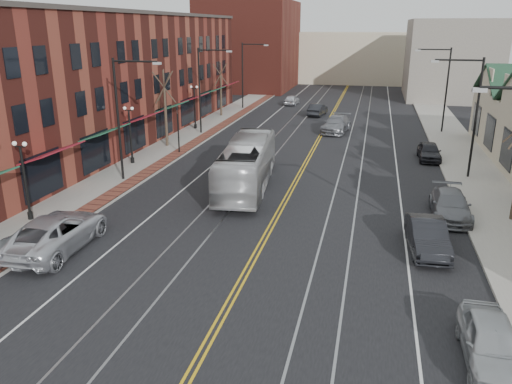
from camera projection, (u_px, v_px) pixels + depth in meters
The scene contains 28 objects.
ground at pixel (209, 340), 16.80m from camera, with size 160.00×160.00×0.00m, color black.
sidewalk_left at pixel (142, 164), 37.87m from camera, with size 4.00×120.00×0.15m, color gray.
sidewalk_right at pixel (481, 187), 32.62m from camera, with size 4.00×120.00×0.15m, color gray.
building_left at pixel (100, 80), 44.14m from camera, with size 10.00×50.00×11.00m, color maroon.
backdrop_left at pixel (250, 46), 82.71m from camera, with size 14.00×18.00×14.00m, color maroon.
backdrop_mid at pixel (352, 57), 93.85m from camera, with size 22.00×14.00×9.00m, color #C1B094.
backdrop_right at pixel (450, 59), 71.79m from camera, with size 12.00×16.00×11.00m, color slate.
streetlight_l_1 at pixel (123, 107), 32.40m from camera, with size 3.33×0.25×8.00m.
streetlight_l_2 at pixel (204, 82), 47.17m from camera, with size 3.33×0.25×8.00m.
streetlight_l_3 at pixel (246, 69), 61.94m from camera, with size 3.33×0.25×8.00m.
streetlight_r_1 at pixel (470, 106), 33.11m from camera, with size 3.33×0.25×8.00m.
streetlight_r_2 at pixel (443, 81), 47.88m from camera, with size 3.33×0.25×8.00m.
lamppost_l_1 at pixel (25, 183), 26.29m from camera, with size 0.84×0.28×4.27m.
lamppost_l_2 at pixel (131, 136), 37.37m from camera, with size 0.84×0.28×4.27m.
lamppost_l_3 at pixel (195, 108), 50.29m from camera, with size 0.84×0.28×4.27m.
tree_left_near at pixel (165, 107), 42.43m from camera, with size 1.78×1.37×6.48m.
tree_left_far at pixel (221, 88), 57.27m from camera, with size 1.66×1.28×6.02m.
manhole_far at pixel (57, 221), 26.59m from camera, with size 0.60×0.60×0.02m, color #592D19.
traffic_signal at pixel (178, 126), 40.53m from camera, with size 0.18×0.15×3.80m.
transit_bus at pixel (247, 165), 32.18m from camera, with size 2.62×11.19×3.12m, color #B9B9BB.
parked_suv at pixel (56, 232), 23.39m from camera, with size 2.84×6.15×1.71m, color silver.
parked_car_a at pixel (492, 343), 15.43m from camera, with size 1.70×4.24×1.44m, color #ABAFB2.
parked_car_b at pixel (427, 236), 23.25m from camera, with size 1.57×4.51×1.49m, color black.
parked_car_c at pixel (450, 205), 27.38m from camera, with size 1.98×4.88×1.41m, color slate.
parked_car_d at pixel (429, 151), 39.20m from camera, with size 1.63×4.06×1.38m, color black.
distant_car_left at pixel (318, 110), 58.74m from camera, with size 1.50×4.29×1.41m, color black.
distant_car_right at pixel (336, 124), 49.51m from camera, with size 2.25×5.53×1.61m, color slate.
distant_car_far at pixel (292, 100), 66.90m from camera, with size 1.56×3.88×1.32m, color silver.
Camera 1 is at (4.84, -13.61, 10.04)m, focal length 35.00 mm.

